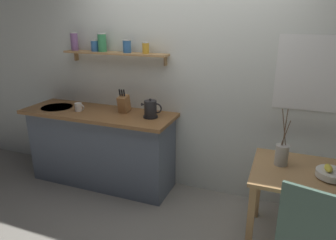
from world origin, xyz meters
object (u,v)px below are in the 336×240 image
Objects in this scene: dining_table at (303,185)px; fruit_bowl at (331,173)px; coffee_mug_by_sink at (79,107)px; knife_block at (124,104)px; twig_vase at (282,154)px; electric_kettle at (151,109)px.

fruit_bowl reaches higher than dining_table.
dining_table is 2.51m from coffee_mug_by_sink.
twig_vase is at bearing -11.73° from knife_block.
fruit_bowl is (0.19, -0.04, 0.17)m from dining_table.
fruit_bowl is 2.19m from knife_block.
knife_block is at bearing 171.14° from electric_kettle.
twig_vase is at bearing -12.47° from electric_kettle.
twig_vase is 1.43m from electric_kettle.
twig_vase is 2.13× the size of electric_kettle.
twig_vase is 1.79m from knife_block.
dining_table is at bearing -6.63° from coffee_mug_by_sink.
dining_table is 0.31m from twig_vase.
electric_kettle is (-1.58, 0.37, 0.40)m from dining_table.
electric_kettle is at bearing 166.74° from dining_table.
coffee_mug_by_sink is (-2.27, 0.22, 0.13)m from twig_vase.
knife_block is 2.27× the size of coffee_mug_by_sink.
knife_block is (-2.13, 0.47, 0.25)m from fruit_bowl.
knife_block reaches higher than coffee_mug_by_sink.
dining_table is 6.94× the size of coffee_mug_by_sink.
fruit_bowl is at bearing -7.04° from coffee_mug_by_sink.
knife_block is at bearing 167.56° from fruit_bowl.
dining_table is at bearing -18.59° from twig_vase.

